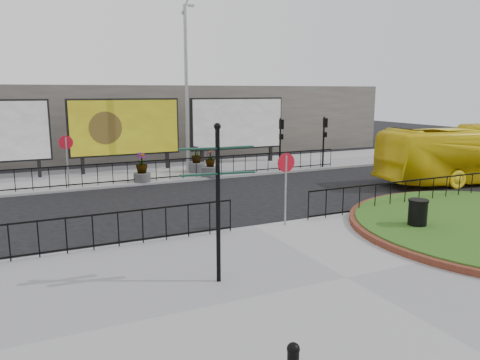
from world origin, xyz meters
TOP-DOWN VIEW (x-y plane):
  - ground at (0.00, 0.00)m, footprint 90.00×90.00m
  - pavement_near at (0.00, -5.00)m, footprint 30.00×10.00m
  - pavement_far at (0.00, 12.00)m, footprint 44.00×6.00m
  - railing_near_left at (-6.00, -0.30)m, footprint 10.00×0.10m
  - railing_near_right at (6.50, -0.30)m, footprint 9.00×0.10m
  - railing_far at (1.00, 9.30)m, footprint 18.00×0.10m
  - speed_sign_far at (-5.00, 9.40)m, footprint 0.64×0.07m
  - speed_sign_near at (1.00, -0.40)m, footprint 0.64×0.07m
  - billboard_mid at (-1.50, 12.97)m, footprint 6.20×0.31m
  - billboard_right at (5.50, 12.97)m, footprint 6.20×0.31m
  - lamp_post at (1.51, 11.00)m, footprint 0.74×0.18m
  - signal_pole_a at (6.50, 9.34)m, footprint 0.22×0.26m
  - signal_pole_b at (9.50, 9.34)m, footprint 0.22×0.26m
  - building_backdrop at (0.00, 22.00)m, footprint 40.00×10.00m
  - fingerpost_sign at (-2.91, -3.84)m, footprint 1.77×0.47m
  - bollard at (-3.39, -7.97)m, footprint 0.21×0.21m
  - litter_bin at (4.50, -2.87)m, footprint 0.64×0.64m
  - bus at (14.05, 2.52)m, footprint 10.79×4.19m
  - planter_a at (-1.50, 9.40)m, footprint 0.85×0.85m
  - planter_b at (2.00, 11.00)m, footprint 0.99×0.99m
  - planter_c at (2.20, 9.40)m, footprint 0.98×0.98m

SIDE VIEW (x-z plane):
  - ground at x=0.00m, z-range 0.00..0.00m
  - pavement_near at x=0.00m, z-range 0.00..0.12m
  - pavement_far at x=0.00m, z-range 0.00..0.12m
  - bollard at x=-3.39m, z-range 0.15..0.80m
  - planter_c at x=2.20m, z-range -0.10..1.33m
  - litter_bin at x=4.50m, z-range 0.12..1.18m
  - planter_b at x=2.00m, z-range -0.09..1.40m
  - railing_near_left at x=-6.00m, z-range 0.12..1.22m
  - railing_near_right at x=6.50m, z-range 0.12..1.22m
  - railing_far at x=1.00m, z-range 0.12..1.22m
  - planter_a at x=-1.50m, z-range -0.01..1.47m
  - bus at x=14.05m, z-range 0.00..2.93m
  - speed_sign_far at x=-5.00m, z-range 0.68..3.15m
  - speed_sign_near at x=1.00m, z-range 0.68..3.15m
  - signal_pole_a at x=6.50m, z-range 0.60..3.60m
  - signal_pole_b at x=9.50m, z-range 0.60..3.60m
  - fingerpost_sign at x=-2.91m, z-range 0.51..4.30m
  - building_backdrop at x=0.00m, z-range 0.00..5.00m
  - billboard_mid at x=-1.50m, z-range 0.55..4.65m
  - billboard_right at x=5.50m, z-range 0.55..4.65m
  - lamp_post at x=1.51m, z-range 0.21..9.44m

